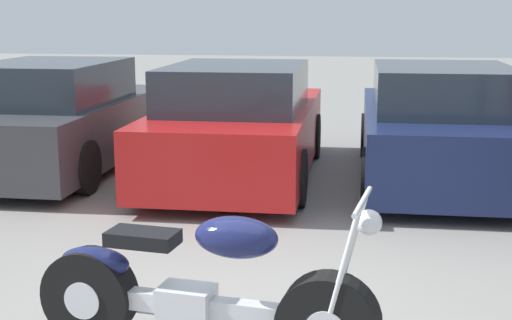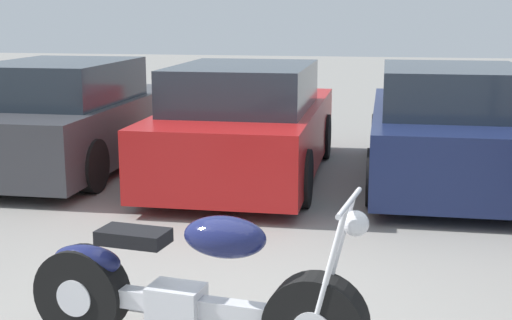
% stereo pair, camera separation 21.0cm
% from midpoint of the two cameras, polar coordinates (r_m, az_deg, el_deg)
% --- Properties ---
extents(motorcycle, '(2.21, 0.76, 1.09)m').
position_cam_midpoint_polar(motorcycle, '(4.53, -5.95, -10.56)').
color(motorcycle, black).
rests_on(motorcycle, ground_plane).
extents(parked_car_dark_grey, '(1.93, 4.37, 1.48)m').
position_cam_midpoint_polar(parked_car_dark_grey, '(10.10, -16.14, 3.16)').
color(parked_car_dark_grey, '#3D3D42').
rests_on(parked_car_dark_grey, ground_plane).
extents(parked_car_red, '(1.93, 4.37, 1.48)m').
position_cam_midpoint_polar(parked_car_red, '(9.17, -2.03, 2.78)').
color(parked_car_red, red).
rests_on(parked_car_red, ground_plane).
extents(parked_car_navy, '(1.93, 4.37, 1.48)m').
position_cam_midpoint_polar(parked_car_navy, '(9.25, 13.81, 2.52)').
color(parked_car_navy, '#19234C').
rests_on(parked_car_navy, ground_plane).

